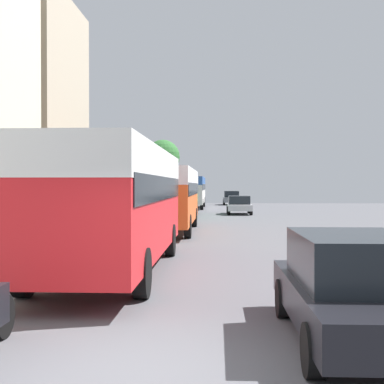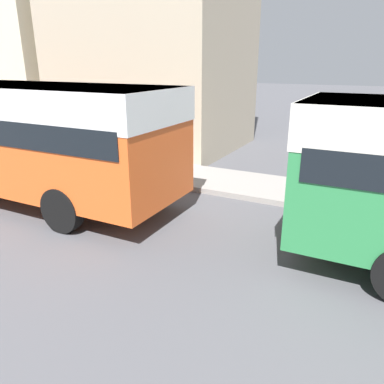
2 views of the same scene
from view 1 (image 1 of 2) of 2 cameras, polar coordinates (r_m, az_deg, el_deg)
The scene contains 12 objects.
ground_plane at distance 6.80m, azimuth -4.71°, elevation -18.35°, with size 120.00×120.00×0.00m, color #515156.
building_far_terrace at distance 27.47m, azimuth -18.61°, elevation 7.71°, with size 5.74×7.22×11.16m.
bus_lead at distance 13.79m, azimuth -8.37°, elevation -0.06°, with size 2.63×10.23×3.14m.
bus_following at distance 25.50m, azimuth -2.72°, elevation 0.11°, with size 2.65×10.08×2.99m.
bus_third_in_line at distance 38.22m, azimuth -1.45°, elevation 0.26°, with size 2.52×10.04×2.93m.
bus_rear at distance 51.50m, azimuth -0.14°, elevation 0.43°, with size 2.62×10.90×3.00m.
car_crossing at distance 7.97m, azimuth 16.88°, elevation -9.64°, with size 1.85×4.55×1.53m.
car_far_curb at distance 60.72m, azimuth 4.24°, elevation -0.61°, with size 1.92×4.08×1.57m.
car_distant at distance 41.04m, azimuth 5.05°, elevation -1.35°, with size 1.87×4.28×1.41m.
pedestrian_near_curb at distance 37.07m, azimuth -5.66°, elevation -1.14°, with size 0.41×0.41×1.71m.
pedestrian_walking_away at distance 47.38m, azimuth -5.24°, elevation -0.72°, with size 0.34×0.34×1.70m.
street_tree at distance 59.18m, azimuth -3.15°, elevation 3.74°, with size 3.78×3.78×7.10m.
Camera 1 is at (0.83, -6.38, 2.22)m, focal length 50.00 mm.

